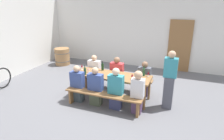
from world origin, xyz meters
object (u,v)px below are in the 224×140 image
at_px(standing_host, 169,81).
at_px(wine_barrel, 62,56).
at_px(wine_glass_3, 132,75).
at_px(wine_bottle_1, 144,72).
at_px(tasting_table, 112,77).
at_px(wine_glass_1, 88,69).
at_px(seated_guest_near_0, 78,85).
at_px(wine_bottle_2, 85,71).
at_px(bench_near, 103,97).
at_px(wine_glass_2, 148,73).
at_px(wine_glass_0, 82,66).
at_px(wine_bottle_0, 103,67).
at_px(seated_guest_far_2, 144,80).
at_px(seated_guest_near_3, 138,93).
at_px(seated_guest_far_0, 95,73).
at_px(seated_guest_near_1, 96,87).
at_px(bench_far, 119,79).
at_px(wooden_door, 179,46).
at_px(seated_guest_near_2, 116,90).
at_px(seated_guest_far_1, 117,75).

height_order(standing_host, wine_barrel, standing_host).
bearing_deg(wine_glass_3, wine_bottle_1, 54.26).
xyz_separation_m(tasting_table, wine_glass_1, (-0.75, -0.04, 0.18)).
relative_size(seated_guest_near_0, standing_host, 0.68).
height_order(wine_bottle_2, seated_guest_near_0, seated_guest_near_0).
bearing_deg(bench_near, wine_glass_2, 42.59).
bearing_deg(wine_glass_0, wine_barrel, 136.28).
bearing_deg(bench_near, wine_bottle_0, 114.03).
relative_size(bench_near, wine_glass_0, 11.52).
relative_size(tasting_table, seated_guest_far_2, 2.06).
bearing_deg(tasting_table, seated_guest_far_2, 31.75).
relative_size(seated_guest_near_0, seated_guest_near_3, 0.93).
distance_m(wine_glass_1, wine_glass_2, 1.79).
xyz_separation_m(wine_bottle_2, wine_glass_0, (-0.30, 0.34, 0.02)).
relative_size(wine_glass_0, seated_guest_far_0, 0.17).
distance_m(bench_near, seated_guest_near_1, 0.36).
distance_m(wine_glass_2, seated_guest_near_3, 0.84).
relative_size(bench_far, wine_glass_3, 13.50).
distance_m(tasting_table, wine_glass_3, 0.67).
xyz_separation_m(wine_bottle_0, wine_bottle_1, (1.30, -0.02, 0.01)).
distance_m(seated_guest_far_2, wine_barrel, 4.56).
xyz_separation_m(wine_glass_2, seated_guest_near_0, (-1.87, -0.78, -0.35)).
bearing_deg(seated_guest_near_0, wine_bottle_2, -25.97).
bearing_deg(wine_bottle_1, wooden_door, 76.02).
distance_m(wine_bottle_2, standing_host, 2.38).
bearing_deg(seated_guest_near_3, wine_bottle_0, 59.09).
height_order(wooden_door, seated_guest_far_2, wooden_door).
height_order(wine_bottle_2, wine_glass_2, wine_bottle_2).
bearing_deg(wine_bottle_1, seated_guest_near_0, -155.92).
bearing_deg(seated_guest_near_2, wine_glass_1, 65.73).
xyz_separation_m(seated_guest_near_1, seated_guest_near_3, (1.20, 0.00, 0.05)).
relative_size(wine_glass_2, seated_guest_far_0, 0.14).
bearing_deg(wine_bottle_1, bench_near, -133.49).
distance_m(wine_bottle_1, wine_glass_1, 1.66).
xyz_separation_m(wine_glass_1, seated_guest_near_2, (1.07, -0.48, -0.30)).
relative_size(seated_guest_near_3, seated_guest_far_1, 1.02).
bearing_deg(bench_far, wine_bottle_2, -127.97).
bearing_deg(seated_guest_far_2, wine_glass_0, -76.50).
height_order(wine_bottle_0, wine_glass_3, wine_bottle_0).
bearing_deg(bench_near, wine_glass_0, 144.40).
distance_m(wine_bottle_2, seated_guest_far_2, 1.81).
distance_m(wine_bottle_2, wine_glass_0, 0.46).
bearing_deg(seated_guest_near_0, wine_bottle_1, -65.92).
xyz_separation_m(wine_glass_0, seated_guest_far_1, (1.00, 0.45, -0.34)).
relative_size(wooden_door, seated_guest_far_0, 1.85).
xyz_separation_m(wine_glass_1, wine_glass_2, (1.76, 0.30, 0.00)).
height_order(bench_near, seated_guest_far_0, seated_guest_far_0).
height_order(wine_bottle_1, seated_guest_near_2, seated_guest_near_2).
bearing_deg(tasting_table, seated_guest_near_3, -29.91).
distance_m(bench_near, wine_glass_3, 1.00).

